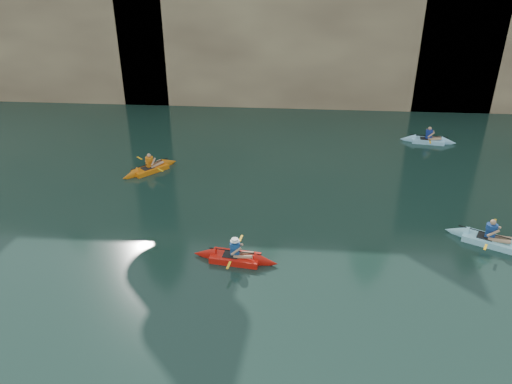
{
  "coord_description": "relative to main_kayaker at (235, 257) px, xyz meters",
  "views": [
    {
      "loc": [
        1.43,
        -10.5,
        10.4
      ],
      "look_at": [
        0.3,
        3.6,
        3.0
      ],
      "focal_mm": 35.0,
      "sensor_mm": 36.0,
      "label": 1
    }
  ],
  "objects": [
    {
      "name": "ground",
      "position": [
        0.47,
        -3.99,
        -0.15
      ],
      "size": [
        160.0,
        160.0,
        0.0
      ],
      "primitive_type": "plane",
      "color": "black",
      "rests_on": "ground"
    },
    {
      "name": "cliff_slab_center",
      "position": [
        2.47,
        18.61,
        5.55
      ],
      "size": [
        24.0,
        2.4,
        11.4
      ],
      "primitive_type": "cube",
      "color": "tan",
      "rests_on": "ground"
    },
    {
      "name": "sea_cave_west",
      "position": [
        -17.53,
        17.96,
        1.85
      ],
      "size": [
        4.5,
        1.0,
        4.0
      ],
      "primitive_type": "cube",
      "color": "black",
      "rests_on": "ground"
    },
    {
      "name": "sea_cave_center",
      "position": [
        -3.53,
        17.96,
        1.45
      ],
      "size": [
        3.5,
        1.0,
        3.2
      ],
      "primitive_type": "cube",
      "color": "black",
      "rests_on": "ground"
    },
    {
      "name": "sea_cave_east",
      "position": [
        10.47,
        17.96,
        2.1
      ],
      "size": [
        5.0,
        1.0,
        4.5
      ],
      "primitive_type": "cube",
      "color": "black",
      "rests_on": "ground"
    },
    {
      "name": "main_kayaker",
      "position": [
        0.0,
        0.0,
        0.0
      ],
      "size": [
        3.16,
        2.12,
        1.15
      ],
      "rotation": [
        0.0,
        0.0,
        -0.14
      ],
      "color": "red",
      "rests_on": "ground"
    },
    {
      "name": "kayaker_orange",
      "position": [
        -5.01,
        7.11,
        -0.01
      ],
      "size": [
        2.6,
        2.72,
        1.16
      ],
      "rotation": [
        0.0,
        0.0,
        0.82
      ],
      "color": "orange",
      "rests_on": "ground"
    },
    {
      "name": "kayaker_ltblue_near",
      "position": [
        9.35,
        1.87,
        0.0
      ],
      "size": [
        3.2,
        2.25,
        1.27
      ],
      "rotation": [
        0.0,
        0.0,
        -0.47
      ],
      "color": "#98E7FF",
      "rests_on": "ground"
    },
    {
      "name": "kayaker_ltblue_mid",
      "position": [
        9.36,
        12.01,
        -0.01
      ],
      "size": [
        3.09,
        2.27,
        1.15
      ],
      "rotation": [
        0.0,
        0.0,
        -0.14
      ],
      "color": "#98D9FF",
      "rests_on": "ground"
    }
  ]
}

